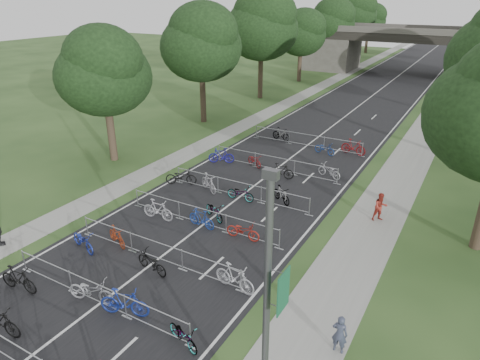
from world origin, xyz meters
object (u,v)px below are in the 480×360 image
at_px(lamppost, 267,316).
at_px(overpass_bridge, 404,51).
at_px(pedestrian_a, 340,334).
at_px(pedestrian_b, 380,207).

bearing_deg(lamppost, overpass_bridge, 97.53).
distance_m(pedestrian_a, pedestrian_b, 10.39).
bearing_deg(pedestrian_a, pedestrian_b, -85.16).
bearing_deg(pedestrian_b, pedestrian_a, -123.78).
bearing_deg(pedestrian_b, lamppost, -128.81).
bearing_deg(pedestrian_a, lamppost, 77.13).
bearing_deg(lamppost, pedestrian_b, 90.60).
relative_size(overpass_bridge, pedestrian_a, 20.35).
distance_m(overpass_bridge, pedestrian_b, 49.35).
xyz_separation_m(overpass_bridge, lamppost, (8.33, -63.00, 0.75)).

